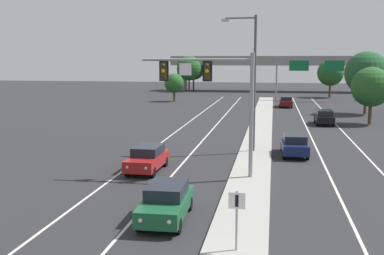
# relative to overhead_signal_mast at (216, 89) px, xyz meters

# --- Properties ---
(median_island) EXTENTS (2.40, 110.00, 0.15)m
(median_island) POSITION_rel_overhead_signal_mast_xyz_m (2.04, 3.33, -5.23)
(median_island) COLOR #9E9B93
(median_island) RESTS_ON ground
(lane_stripe_oncoming_center) EXTENTS (0.14, 100.00, 0.01)m
(lane_stripe_oncoming_center) POSITION_rel_overhead_signal_mast_xyz_m (-2.66, 10.33, -5.30)
(lane_stripe_oncoming_center) COLOR silver
(lane_stripe_oncoming_center) RESTS_ON ground
(lane_stripe_receding_center) EXTENTS (0.14, 100.00, 0.01)m
(lane_stripe_receding_center) POSITION_rel_overhead_signal_mast_xyz_m (6.74, 10.33, -5.30)
(lane_stripe_receding_center) COLOR silver
(lane_stripe_receding_center) RESTS_ON ground
(edge_stripe_left) EXTENTS (0.14, 100.00, 0.01)m
(edge_stripe_left) POSITION_rel_overhead_signal_mast_xyz_m (-5.96, 10.33, -5.30)
(edge_stripe_left) COLOR silver
(edge_stripe_left) RESTS_ON ground
(edge_stripe_right) EXTENTS (0.14, 100.00, 0.01)m
(edge_stripe_right) POSITION_rel_overhead_signal_mast_xyz_m (10.04, 10.33, -5.30)
(edge_stripe_right) COLOR silver
(edge_stripe_right) RESTS_ON ground
(overhead_signal_mast) EXTENTS (6.57, 0.44, 7.20)m
(overhead_signal_mast) POSITION_rel_overhead_signal_mast_xyz_m (0.00, 0.00, 0.00)
(overhead_signal_mast) COLOR gray
(overhead_signal_mast) RESTS_ON median_island
(median_sign_post) EXTENTS (0.60, 0.10, 2.20)m
(median_sign_post) POSITION_rel_overhead_signal_mast_xyz_m (2.09, -10.81, -3.71)
(median_sign_post) COLOR gray
(median_sign_post) RESTS_ON median_island
(street_lamp_median) EXTENTS (2.58, 0.28, 10.00)m
(street_lamp_median) POSITION_rel_overhead_signal_mast_xyz_m (1.67, 7.95, 0.49)
(street_lamp_median) COLOR #4C4C51
(street_lamp_median) RESTS_ON median_island
(car_oncoming_green) EXTENTS (1.91, 4.50, 1.58)m
(car_oncoming_green) POSITION_rel_overhead_signal_mast_xyz_m (-1.22, -7.68, -4.48)
(car_oncoming_green) COLOR #195633
(car_oncoming_green) RESTS_ON ground
(car_oncoming_red) EXTENTS (1.89, 4.50, 1.58)m
(car_oncoming_red) POSITION_rel_overhead_signal_mast_xyz_m (-4.43, 0.97, -4.48)
(car_oncoming_red) COLOR maroon
(car_oncoming_red) RESTS_ON ground
(car_receding_navy) EXTENTS (1.93, 4.51, 1.58)m
(car_receding_navy) POSITION_rel_overhead_signal_mast_xyz_m (4.89, 7.48, -4.48)
(car_receding_navy) COLOR #141E4C
(car_receding_navy) RESTS_ON ground
(car_receding_black) EXTENTS (1.84, 4.48, 1.58)m
(car_receding_black) POSITION_rel_overhead_signal_mast_xyz_m (8.73, 24.72, -4.48)
(car_receding_black) COLOR black
(car_receding_black) RESTS_ON ground
(car_receding_darkred) EXTENTS (1.91, 4.50, 1.58)m
(car_receding_darkred) POSITION_rel_overhead_signal_mast_xyz_m (5.08, 42.87, -4.48)
(car_receding_darkred) COLOR #5B0F14
(car_receding_darkred) RESTS_ON ground
(highway_sign_gantry) EXTENTS (13.28, 0.42, 7.50)m
(highway_sign_gantry) POSITION_rel_overhead_signal_mast_xyz_m (10.24, 53.92, 0.86)
(highway_sign_gantry) COLOR gray
(highway_sign_gantry) RESTS_ON ground
(overpass_bridge) EXTENTS (42.40, 6.40, 7.65)m
(overpass_bridge) POSITION_rel_overhead_signal_mast_xyz_m (2.04, 77.27, 0.48)
(overpass_bridge) COLOR gray
(overpass_bridge) RESTS_ON ground
(tree_far_left_a) EXTENTS (5.33, 5.33, 7.71)m
(tree_far_left_a) POSITION_rel_overhead_signal_mast_xyz_m (-14.86, 73.48, -0.27)
(tree_far_left_a) COLOR #4C3823
(tree_far_left_a) RESTS_ON ground
(tree_far_right_a) EXTENTS (4.77, 4.77, 6.91)m
(tree_far_right_a) POSITION_rel_overhead_signal_mast_xyz_m (13.46, 61.94, -0.79)
(tree_far_right_a) COLOR #4C3823
(tree_far_right_a) RESTS_ON ground
(tree_far_left_b) EXTENTS (5.33, 5.33, 7.71)m
(tree_far_left_b) POSITION_rel_overhead_signal_mast_xyz_m (-14.50, 77.16, -0.27)
(tree_far_left_b) COLOR #4C3823
(tree_far_left_b) RESTS_ON ground
(tree_far_right_b) EXTENTS (5.52, 5.52, 7.98)m
(tree_far_right_b) POSITION_rel_overhead_signal_mast_xyz_m (14.87, 35.54, -0.08)
(tree_far_right_b) COLOR #4C3823
(tree_far_right_b) RESTS_ON ground
(tree_far_left_c) EXTENTS (3.23, 3.23, 4.67)m
(tree_far_left_c) POSITION_rel_overhead_signal_mast_xyz_m (-13.00, 49.22, -2.26)
(tree_far_left_c) COLOR #4C3823
(tree_far_left_c) RESTS_ON ground
(tree_far_right_c) EXTENTS (4.27, 4.27, 6.17)m
(tree_far_right_c) POSITION_rel_overhead_signal_mast_xyz_m (13.60, 25.78, -1.27)
(tree_far_right_c) COLOR #4C3823
(tree_far_right_c) RESTS_ON ground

